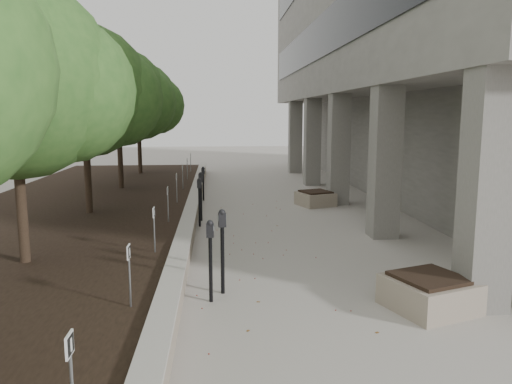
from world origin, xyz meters
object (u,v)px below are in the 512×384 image
crabapple_tree_2 (15,122)px  parking_meter_1 (211,261)px  crabapple_tree_3 (85,119)px  planter_back (315,198)px  crabapple_tree_5 (138,118)px  parking_meter_2 (222,252)px  parking_meter_3 (201,196)px  planter_front (429,292)px  parking_meter_4 (199,202)px  crabapple_tree_4 (119,118)px  parking_meter_5 (203,184)px

crabapple_tree_2 → parking_meter_1: 4.56m
crabapple_tree_3 → planter_back: size_ratio=4.76×
crabapple_tree_3 → crabapple_tree_5: size_ratio=1.00×
crabapple_tree_3 → crabapple_tree_5: (0.00, 10.00, 0.00)m
parking_meter_2 → parking_meter_3: (-0.58, 6.40, -0.03)m
parking_meter_1 → planter_front: size_ratio=1.17×
parking_meter_1 → parking_meter_4: size_ratio=1.02×
crabapple_tree_2 → crabapple_tree_4: same height
planter_back → crabapple_tree_2: bearing=-133.5°
parking_meter_5 → planter_back: (4.07, -1.35, -0.39)m
planter_front → planter_back: planter_front is taller
crabapple_tree_5 → parking_meter_1: size_ratio=3.70×
parking_meter_3 → planter_back: size_ratio=1.33×
parking_meter_1 → planter_front: parking_meter_1 is taller
crabapple_tree_5 → parking_meter_2: (3.85, -15.97, -2.33)m
parking_meter_3 → parking_meter_4: 0.82m
parking_meter_1 → parking_meter_2: parking_meter_2 is taller
crabapple_tree_5 → parking_meter_4: bearing=-72.6°
crabapple_tree_4 → parking_meter_5: 4.18m
parking_meter_2 → planter_back: size_ratio=1.38×
parking_meter_1 → parking_meter_4: parking_meter_1 is taller
crabapple_tree_5 → parking_meter_2: size_ratio=3.44×
crabapple_tree_3 → parking_meter_5: crabapple_tree_3 is taller
crabapple_tree_3 → crabapple_tree_5: same height
crabapple_tree_4 → parking_meter_1: crabapple_tree_4 is taller
parking_meter_1 → planter_back: bearing=74.8°
parking_meter_2 → planter_front: bearing=-24.7°
parking_meter_2 → planter_back: parking_meter_2 is taller
crabapple_tree_5 → planter_back: (7.32, -7.27, -2.85)m
planter_front → parking_meter_5: bearing=110.1°
parking_meter_3 → planter_front: (4.05, -7.43, -0.47)m
crabapple_tree_3 → parking_meter_1: (3.64, -6.37, -2.38)m
parking_meter_3 → planter_back: 4.68m
parking_meter_2 → parking_meter_4: size_ratio=1.10×
crabapple_tree_3 → parking_meter_3: size_ratio=3.58×
parking_meter_4 → parking_meter_3: bearing=85.4°
planter_front → planter_back: (0.01, 9.73, -0.03)m
parking_meter_2 → parking_meter_5: bearing=85.3°
parking_meter_1 → planter_front: bearing=-2.9°
crabapple_tree_4 → crabapple_tree_5: size_ratio=1.00×
crabapple_tree_3 → parking_meter_1: bearing=-60.3°
planter_front → planter_back: size_ratio=1.10×
crabapple_tree_5 → parking_meter_5: (3.25, -5.92, -2.46)m
crabapple_tree_2 → crabapple_tree_5: bearing=90.0°
parking_meter_1 → parking_meter_5: (-0.39, 10.45, -0.08)m
crabapple_tree_2 → crabapple_tree_3: size_ratio=1.00×
crabapple_tree_5 → planter_front: crabapple_tree_5 is taller
planter_back → crabapple_tree_4: bearing=162.8°
parking_meter_3 → parking_meter_5: 3.65m
parking_meter_2 → planter_back: 9.38m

